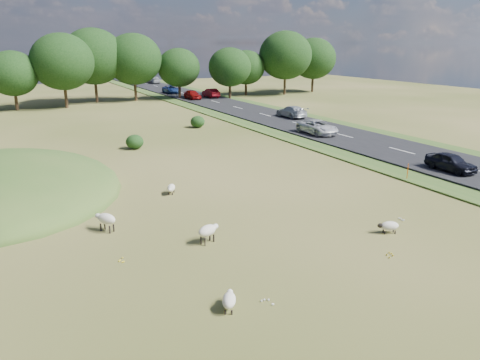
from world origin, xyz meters
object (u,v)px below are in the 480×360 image
at_px(car_0, 154,80).
at_px(car_4, 192,94).
at_px(marker_post, 408,172).
at_px(car_6, 451,162).
at_px(sheep_2, 389,226).
at_px(car_5, 171,89).
at_px(car_2, 291,111).
at_px(car_3, 317,127).
at_px(sheep_0, 229,300).
at_px(sheep_3, 106,219).
at_px(car_1, 211,93).
at_px(sheep_1, 208,230).
at_px(sheep_4, 171,188).

bearing_deg(car_0, car_4, 83.71).
bearing_deg(car_4, marker_post, -94.46).
relative_size(car_0, car_6, 1.35).
xyz_separation_m(car_0, car_6, (-3.80, -86.25, -0.10)).
distance_m(sheep_2, car_5, 69.97).
xyz_separation_m(car_2, car_3, (-3.80, -10.74, -0.02)).
bearing_deg(car_4, sheep_0, -110.30).
xyz_separation_m(sheep_3, car_5, (24.92, 62.08, 0.29)).
height_order(car_1, car_6, car_1).
xyz_separation_m(sheep_1, sheep_4, (0.93, 8.12, -0.24)).
bearing_deg(sheep_1, car_6, -13.85).
distance_m(sheep_1, car_3, 28.75).
distance_m(marker_post, sheep_0, 20.75).
distance_m(marker_post, car_0, 86.35).
xyz_separation_m(car_0, car_3, (-3.80, -69.78, -0.05)).
relative_size(marker_post, sheep_1, 0.91).
distance_m(car_0, car_1, 33.50).
relative_size(sheep_2, car_6, 0.30).
relative_size(sheep_3, sheep_4, 1.20).
height_order(marker_post, car_5, car_5).
height_order(marker_post, car_4, car_4).
relative_size(sheep_3, car_5, 0.26).
xyz_separation_m(car_4, car_6, (0.00, -51.76, -0.10)).
xyz_separation_m(sheep_0, car_6, (22.53, 9.14, 0.50)).
bearing_deg(car_6, car_0, 87.48).
bearing_deg(car_2, sheep_1, 51.08).
bearing_deg(car_5, car_3, -90.00).
xyz_separation_m(sheep_3, car_6, (24.92, -0.41, 0.24)).
xyz_separation_m(marker_post, car_0, (7.82, 85.99, 0.41)).
distance_m(car_4, car_6, 51.76).
bearing_deg(car_4, sheep_1, -110.74).
distance_m(sheep_2, sheep_3, 14.44).
xyz_separation_m(car_1, car_3, (-3.80, -36.28, -0.04)).
bearing_deg(car_2, car_5, -83.85).
bearing_deg(car_4, car_5, 90.00).
bearing_deg(car_1, car_4, 14.50).
distance_m(sheep_0, sheep_1, 6.05).
height_order(sheep_0, car_4, car_4).
height_order(sheep_1, sheep_3, sheep_3).
relative_size(sheep_1, sheep_3, 0.99).
relative_size(car_1, car_4, 1.02).
distance_m(car_2, car_3, 11.40).
height_order(sheep_2, sheep_3, sheep_3).
bearing_deg(marker_post, sheep_0, -153.08).
height_order(car_2, car_3, car_2).
xyz_separation_m(marker_post, sheep_0, (-18.50, -9.40, -0.19)).
relative_size(sheep_1, car_4, 0.30).
bearing_deg(car_6, sheep_1, -170.94).
relative_size(sheep_3, car_2, 0.27).
height_order(marker_post, sheep_1, marker_post).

